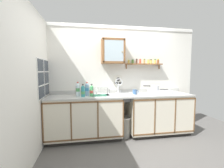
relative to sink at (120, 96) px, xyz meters
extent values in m
plane|color=#565451|center=(0.04, -0.46, -0.89)|extent=(6.12, 6.12, 0.00)
cube|color=silver|center=(0.04, 0.29, 0.34)|extent=(3.72, 0.05, 2.45)
cube|color=white|center=(0.04, 0.26, 1.51)|extent=(3.72, 0.02, 0.05)
cube|color=silver|center=(-1.55, -0.70, 0.34)|extent=(0.05, 3.53, 2.45)
cube|color=black|center=(-0.75, -0.01, -0.85)|extent=(1.47, 0.55, 0.08)
cube|color=beige|center=(-0.75, -0.04, -0.41)|extent=(1.50, 0.61, 0.80)
cube|color=brown|center=(-0.75, -0.35, -0.04)|extent=(1.50, 0.01, 0.03)
cube|color=brown|center=(-0.75, -0.35, -0.76)|extent=(1.50, 0.01, 0.03)
cube|color=brown|center=(-1.50, -0.35, -0.41)|extent=(0.02, 0.01, 0.74)
cube|color=brown|center=(-1.00, -0.35, -0.41)|extent=(0.02, 0.01, 0.74)
cube|color=brown|center=(-0.50, -0.35, -0.41)|extent=(0.02, 0.01, 0.74)
cube|color=brown|center=(0.00, -0.35, -0.41)|extent=(0.02, 0.01, 0.74)
cube|color=black|center=(0.89, -0.01, -0.85)|extent=(1.34, 0.55, 0.08)
cube|color=beige|center=(0.89, -0.04, -0.41)|extent=(1.37, 0.61, 0.80)
cube|color=brown|center=(0.89, -0.35, -0.04)|extent=(1.37, 0.01, 0.03)
cube|color=brown|center=(0.89, -0.35, -0.76)|extent=(1.37, 0.01, 0.03)
cube|color=brown|center=(0.21, -0.35, -0.41)|extent=(0.02, 0.01, 0.74)
cube|color=brown|center=(0.66, -0.35, -0.41)|extent=(0.02, 0.01, 0.74)
cube|color=brown|center=(1.12, -0.35, -0.41)|extent=(0.02, 0.01, 0.74)
cube|color=brown|center=(1.57, -0.35, -0.41)|extent=(0.02, 0.01, 0.74)
cube|color=#B2B2AD|center=(0.04, -0.04, 0.01)|extent=(3.08, 0.64, 0.03)
cube|color=#B2B2AD|center=(0.04, 0.26, 0.07)|extent=(3.08, 0.02, 0.08)
cube|color=silver|center=(0.00, -0.02, 0.03)|extent=(0.59, 0.39, 0.01)
cube|color=slate|center=(0.00, -0.02, -0.10)|extent=(0.50, 0.32, 0.01)
cube|color=slate|center=(0.00, 0.15, -0.04)|extent=(0.50, 0.01, 0.13)
cube|color=slate|center=(0.00, -0.18, -0.04)|extent=(0.50, 0.01, 0.13)
cylinder|color=#4C4C51|center=(0.00, -0.02, -0.11)|extent=(0.04, 0.04, 0.01)
cylinder|color=silver|center=(0.01, 0.20, 0.04)|extent=(0.05, 0.05, 0.02)
cylinder|color=silver|center=(0.01, 0.20, 0.17)|extent=(0.02, 0.02, 0.24)
torus|color=silver|center=(0.01, 0.13, 0.29)|extent=(0.17, 0.02, 0.17)
cylinder|color=silver|center=(0.07, 0.20, 0.07)|extent=(0.02, 0.02, 0.05)
cube|color=silver|center=(0.93, -0.01, 0.07)|extent=(0.47, 0.32, 0.08)
cylinder|color=#2D2D2D|center=(0.82, 0.01, 0.11)|extent=(0.19, 0.19, 0.01)
cylinder|color=#2D2D2D|center=(1.05, 0.01, 0.11)|extent=(0.19, 0.19, 0.01)
cylinder|color=black|center=(0.82, -0.15, 0.07)|extent=(0.03, 0.02, 0.03)
cylinder|color=black|center=(1.05, -0.15, 0.07)|extent=(0.03, 0.02, 0.03)
cylinder|color=silver|center=(0.82, 0.01, 0.16)|extent=(0.18, 0.18, 0.09)
torus|color=silver|center=(0.82, 0.01, 0.21)|extent=(0.19, 0.19, 0.01)
cylinder|color=black|center=(0.66, 0.09, 0.20)|extent=(0.16, 0.09, 0.02)
cylinder|color=#4CB266|center=(-0.61, -0.11, 0.12)|extent=(0.07, 0.07, 0.20)
cone|color=#4CB266|center=(-0.61, -0.11, 0.24)|extent=(0.07, 0.07, 0.03)
cylinder|color=#262626|center=(-0.61, -0.11, 0.26)|extent=(0.03, 0.03, 0.02)
cylinder|color=#D84C3F|center=(-0.61, -0.11, 0.12)|extent=(0.07, 0.07, 0.05)
cylinder|color=silver|center=(-0.88, -0.06, 0.14)|extent=(0.08, 0.08, 0.23)
cone|color=silver|center=(-0.88, -0.06, 0.28)|extent=(0.08, 0.08, 0.04)
cylinder|color=red|center=(-0.88, -0.06, 0.31)|extent=(0.04, 0.04, 0.02)
cylinder|color=#4C9959|center=(-0.88, -0.06, 0.16)|extent=(0.08, 0.08, 0.07)
cylinder|color=#8CB7E0|center=(-0.70, 0.00, 0.14)|extent=(0.08, 0.08, 0.22)
cone|color=#8CB7E0|center=(-0.70, 0.00, 0.27)|extent=(0.08, 0.08, 0.04)
cylinder|color=red|center=(-0.70, 0.00, 0.30)|extent=(0.04, 0.04, 0.02)
cylinder|color=#3F8CCC|center=(-0.70, 0.00, 0.15)|extent=(0.08, 0.08, 0.06)
cylinder|color=teal|center=(-0.78, -0.15, 0.13)|extent=(0.07, 0.07, 0.20)
cone|color=teal|center=(-0.78, -0.15, 0.24)|extent=(0.07, 0.07, 0.03)
cylinder|color=#262626|center=(-0.78, -0.15, 0.27)|extent=(0.03, 0.03, 0.02)
cylinder|color=#4C9959|center=(-0.78, -0.15, 0.11)|extent=(0.08, 0.08, 0.06)
cube|color=#26664C|center=(-0.42, -0.06, 0.03)|extent=(0.35, 0.24, 0.01)
cylinder|color=#4C4F54|center=(-0.58, -0.17, 0.10)|extent=(0.01, 0.01, 0.13)
cylinder|color=#4C4F54|center=(-0.25, -0.17, 0.10)|extent=(0.01, 0.01, 0.13)
cylinder|color=#4C4F54|center=(-0.58, 0.06, 0.10)|extent=(0.01, 0.01, 0.13)
cylinder|color=#4C4F54|center=(-0.25, 0.06, 0.10)|extent=(0.01, 0.01, 0.13)
cylinder|color=#4C4F54|center=(-0.42, -0.17, 0.17)|extent=(0.32, 0.01, 0.01)
cylinder|color=#4C4F54|center=(-0.42, 0.06, 0.17)|extent=(0.32, 0.01, 0.01)
cylinder|color=white|center=(-0.50, -0.06, 0.11)|extent=(0.01, 0.15, 0.15)
cylinder|color=#3F6699|center=(0.33, -0.02, 0.08)|extent=(0.09, 0.09, 0.10)
torus|color=#3F6699|center=(0.38, -0.04, 0.08)|extent=(0.07, 0.04, 0.07)
cube|color=brown|center=(-0.12, 0.14, 0.96)|extent=(0.50, 0.25, 0.54)
cube|color=silver|center=(-0.12, 0.01, 0.96)|extent=(0.41, 0.01, 0.44)
cube|color=brown|center=(-0.35, 0.01, 0.96)|extent=(0.04, 0.01, 0.50)
cube|color=brown|center=(0.10, 0.01, 0.96)|extent=(0.04, 0.01, 0.50)
cube|color=brown|center=(-0.12, 0.01, 1.21)|extent=(0.47, 0.01, 0.04)
cube|color=brown|center=(-0.12, 0.01, 0.72)|extent=(0.47, 0.01, 0.04)
sphere|color=olive|center=(0.05, 0.00, 0.94)|extent=(0.02, 0.02, 0.02)
cube|color=brown|center=(0.62, 0.20, 0.70)|extent=(0.88, 0.14, 0.02)
cube|color=brown|center=(0.21, 0.25, 0.63)|extent=(0.02, 0.03, 0.10)
cube|color=brown|center=(1.03, 0.25, 0.63)|extent=(0.02, 0.03, 0.10)
cylinder|color=#E0C659|center=(0.26, 0.21, 0.74)|extent=(0.04, 0.04, 0.06)
cylinder|color=yellow|center=(0.26, 0.21, 0.77)|extent=(0.04, 0.04, 0.02)
cylinder|color=#598C3F|center=(0.35, 0.21, 0.74)|extent=(0.05, 0.05, 0.07)
cylinder|color=#33723F|center=(0.35, 0.21, 0.79)|extent=(0.05, 0.05, 0.02)
cylinder|color=#4C3326|center=(0.45, 0.20, 0.75)|extent=(0.04, 0.04, 0.09)
cylinder|color=black|center=(0.45, 0.20, 0.81)|extent=(0.04, 0.04, 0.02)
cylinder|color=#CC4C33|center=(0.53, 0.19, 0.75)|extent=(0.04, 0.04, 0.09)
cylinder|color=red|center=(0.53, 0.19, 0.81)|extent=(0.04, 0.04, 0.02)
cylinder|color=tan|center=(0.63, 0.19, 0.75)|extent=(0.04, 0.04, 0.09)
cylinder|color=#33723F|center=(0.63, 0.19, 0.81)|extent=(0.04, 0.04, 0.02)
cylinder|color=#E0C659|center=(0.73, 0.19, 0.75)|extent=(0.05, 0.05, 0.09)
cylinder|color=white|center=(0.73, 0.19, 0.81)|extent=(0.05, 0.05, 0.02)
cylinder|color=#E0C659|center=(0.79, 0.20, 0.75)|extent=(0.05, 0.05, 0.08)
cylinder|color=black|center=(0.79, 0.20, 0.80)|extent=(0.05, 0.05, 0.02)
cylinder|color=#E0C659|center=(0.90, 0.20, 0.75)|extent=(0.05, 0.05, 0.09)
cylinder|color=#33723F|center=(0.90, 0.20, 0.81)|extent=(0.05, 0.05, 0.02)
cylinder|color=brown|center=(0.98, 0.20, 0.75)|extent=(0.04, 0.04, 0.09)
cylinder|color=yellow|center=(0.98, 0.20, 0.81)|extent=(0.05, 0.05, 0.02)
cube|color=silver|center=(0.02, 0.27, 0.31)|extent=(0.19, 0.01, 0.24)
cube|color=#262626|center=(0.02, 0.26, 0.26)|extent=(0.16, 0.00, 0.04)
cylinder|color=#262626|center=(0.02, 0.26, 0.34)|extent=(0.09, 0.00, 0.09)
cube|color=#262D38|center=(-1.51, -0.11, 0.40)|extent=(0.01, 0.75, 0.70)
cube|color=white|center=(-1.52, -0.11, 0.40)|extent=(0.02, 0.79, 0.74)
cube|color=white|center=(-1.50, -0.11, 0.40)|extent=(0.01, 0.02, 0.70)
cube|color=white|center=(-1.50, -0.11, 0.28)|extent=(0.01, 0.75, 0.02)
cube|color=white|center=(-1.50, -0.11, 0.52)|extent=(0.01, 0.75, 0.02)
cylinder|color=gray|center=(0.10, -0.08, -0.68)|extent=(0.25, 0.25, 0.42)
torus|color=white|center=(0.10, -0.08, -0.47)|extent=(0.29, 0.29, 0.03)
camera|label=1|loc=(-0.73, -3.21, 0.54)|focal=24.58mm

